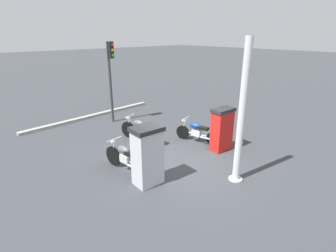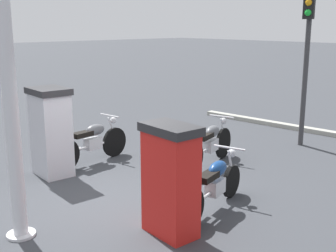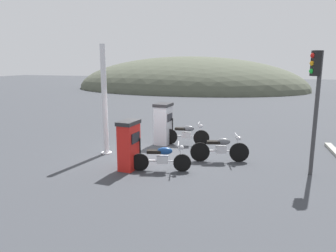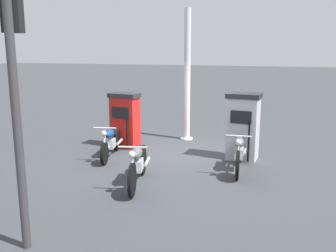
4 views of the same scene
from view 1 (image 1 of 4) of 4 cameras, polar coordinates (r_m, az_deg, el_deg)
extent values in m
plane|color=#383A3F|center=(8.93, 3.15, -7.61)|extent=(120.00, 120.00, 0.00)
cube|color=red|center=(9.65, 11.59, -1.09)|extent=(0.49, 0.78, 1.46)
cube|color=black|center=(9.69, 10.63, 1.08)|extent=(0.06, 0.53, 0.32)
cube|color=#262628|center=(9.40, 11.92, 3.43)|extent=(0.54, 0.86, 0.12)
cylinder|color=black|center=(9.73, 9.40, -2.16)|extent=(0.05, 0.05, 0.95)
cube|color=silver|center=(7.37, -4.49, -6.92)|extent=(0.60, 0.78, 1.60)
cube|color=black|center=(7.45, -5.87, -3.69)|extent=(0.06, 0.53, 0.32)
cube|color=#262628|center=(7.03, -4.67, -0.65)|extent=(0.66, 0.86, 0.12)
cylinder|color=black|center=(7.62, -7.29, -8.11)|extent=(0.05, 0.05, 1.04)
cylinder|color=black|center=(10.62, 3.23, -1.36)|extent=(0.56, 0.22, 0.56)
cylinder|color=black|center=(10.07, 9.82, -2.82)|extent=(0.56, 0.22, 0.56)
cube|color=silver|center=(10.31, 6.21, -1.50)|extent=(0.40, 0.29, 0.24)
cylinder|color=silver|center=(10.31, 6.45, -1.82)|extent=(0.98, 0.31, 0.05)
ellipsoid|color=navy|center=(10.24, 5.92, 0.03)|extent=(0.52, 0.34, 0.24)
cube|color=black|center=(10.11, 7.62, -0.48)|extent=(0.48, 0.31, 0.10)
cylinder|color=silver|center=(10.49, 3.45, 0.13)|extent=(0.26, 0.11, 0.57)
cylinder|color=silver|center=(10.35, 3.87, 1.72)|extent=(0.18, 0.55, 0.04)
sphere|color=silver|center=(10.44, 3.38, 1.18)|extent=(0.17, 0.17, 0.14)
cylinder|color=silver|center=(10.04, 8.50, -2.71)|extent=(0.55, 0.21, 0.07)
cylinder|color=black|center=(8.70, -11.81, -6.39)|extent=(0.66, 0.15, 0.65)
cylinder|color=black|center=(7.80, -5.66, -9.29)|extent=(0.66, 0.15, 0.65)
cube|color=silver|center=(8.22, -9.18, -7.05)|extent=(0.38, 0.25, 0.24)
cylinder|color=silver|center=(8.21, -8.93, -7.46)|extent=(0.99, 0.18, 0.05)
ellipsoid|color=#595B60|center=(8.15, -9.61, -5.14)|extent=(0.50, 0.28, 0.24)
cube|color=black|center=(7.93, -8.00, -6.03)|extent=(0.46, 0.26, 0.10)
cylinder|color=silver|center=(8.55, -11.78, -4.66)|extent=(0.26, 0.07, 0.57)
cylinder|color=silver|center=(8.36, -11.59, -2.82)|extent=(0.11, 0.56, 0.04)
sphere|color=silver|center=(8.48, -11.96, -3.40)|extent=(0.16, 0.16, 0.14)
cylinder|color=silver|center=(7.84, -7.33, -9.00)|extent=(0.55, 0.14, 0.07)
cylinder|color=black|center=(10.85, -8.64, -0.77)|extent=(0.66, 0.24, 0.67)
cylinder|color=black|center=(10.07, -2.80, -2.22)|extent=(0.66, 0.24, 0.67)
cube|color=silver|center=(10.44, -6.06, -0.91)|extent=(0.40, 0.29, 0.24)
cylinder|color=silver|center=(10.42, -5.84, -1.22)|extent=(0.99, 0.32, 0.05)
ellipsoid|color=#595B60|center=(10.38, -6.42, 0.61)|extent=(0.52, 0.34, 0.24)
cube|color=black|center=(10.19, -4.92, 0.12)|extent=(0.48, 0.31, 0.10)
cylinder|color=silver|center=(10.72, -8.56, 0.69)|extent=(0.26, 0.11, 0.57)
cylinder|color=silver|center=(10.57, -8.31, 2.25)|extent=(0.19, 0.55, 0.04)
sphere|color=silver|center=(10.67, -8.69, 1.72)|extent=(0.17, 0.17, 0.14)
cylinder|color=silver|center=(10.08, -4.12, -2.10)|extent=(0.55, 0.22, 0.07)
cylinder|color=#38383A|center=(12.58, -12.42, 9.03)|extent=(0.15, 0.15, 3.71)
cube|color=black|center=(12.31, -12.42, 15.85)|extent=(0.27, 0.30, 0.72)
sphere|color=red|center=(12.24, -12.12, 16.88)|extent=(0.19, 0.19, 0.15)
sphere|color=orange|center=(12.25, -12.04, 15.86)|extent=(0.19, 0.19, 0.15)
sphere|color=green|center=(12.26, -11.97, 14.83)|extent=(0.19, 0.19, 0.15)
cylinder|color=silver|center=(7.33, 15.75, 2.46)|extent=(0.20, 0.20, 4.03)
cylinder|color=silver|center=(8.12, 14.44, -11.08)|extent=(0.40, 0.40, 0.04)
cube|color=#9E9E93|center=(13.95, -16.25, 2.12)|extent=(0.78, 7.03, 0.12)
camera|label=2|loc=(11.65, 41.38, 9.02)|focal=46.71mm
camera|label=3|loc=(18.78, 18.49, 16.61)|focal=33.72mm
camera|label=4|loc=(14.84, -32.87, 11.54)|focal=39.38mm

